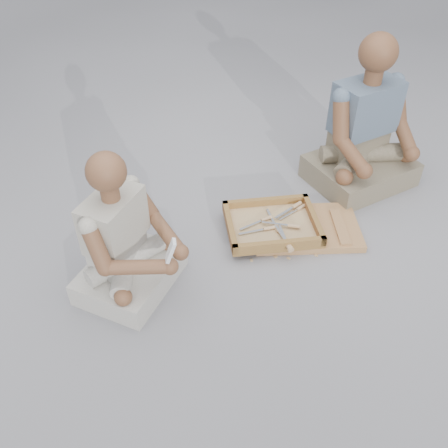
# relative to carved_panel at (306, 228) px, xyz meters

# --- Properties ---
(ground) EXTENTS (60.00, 60.00, 0.00)m
(ground) POSITION_rel_carved_panel_xyz_m (-0.32, -0.42, -0.02)
(ground) COLOR #949399
(ground) RESTS_ON ground
(carved_panel) EXTENTS (0.68, 0.51, 0.04)m
(carved_panel) POSITION_rel_carved_panel_xyz_m (0.00, 0.00, 0.00)
(carved_panel) COLOR olive
(carved_panel) RESTS_ON ground
(tool_tray) EXTENTS (0.62, 0.54, 0.07)m
(tool_tray) POSITION_rel_carved_panel_xyz_m (-0.20, -0.05, 0.04)
(tool_tray) COLOR brown
(tool_tray) RESTS_ON carved_panel
(chisel_0) EXTENTS (0.18, 0.15, 0.02)m
(chisel_0) POSITION_rel_carved_panel_xyz_m (-0.25, -0.02, 0.06)
(chisel_0) COLOR silver
(chisel_0) RESTS_ON tool_tray
(chisel_1) EXTENTS (0.16, 0.18, 0.02)m
(chisel_1) POSITION_rel_carved_panel_xyz_m (-0.07, 0.12, 0.07)
(chisel_1) COLOR silver
(chisel_1) RESTS_ON tool_tray
(chisel_2) EXTENTS (0.12, 0.20, 0.02)m
(chisel_2) POSITION_rel_carved_panel_xyz_m (-0.11, -0.22, 0.07)
(chisel_2) COLOR silver
(chisel_2) RESTS_ON tool_tray
(chisel_3) EXTENTS (0.10, 0.21, 0.02)m
(chisel_3) POSITION_rel_carved_panel_xyz_m (-0.18, -0.07, 0.05)
(chisel_3) COLOR silver
(chisel_3) RESTS_ON tool_tray
(chisel_4) EXTENTS (0.17, 0.17, 0.02)m
(chisel_4) POSITION_rel_carved_panel_xyz_m (-0.05, 0.11, 0.05)
(chisel_4) COLOR silver
(chisel_4) RESTS_ON tool_tray
(chisel_5) EXTENTS (0.21, 0.10, 0.02)m
(chisel_5) POSITION_rel_carved_panel_xyz_m (-0.23, -0.10, 0.05)
(chisel_5) COLOR silver
(chisel_5) RESTS_ON tool_tray
(chisel_6) EXTENTS (0.22, 0.03, 0.02)m
(chisel_6) POSITION_rel_carved_panel_xyz_m (-0.10, -0.07, 0.06)
(chisel_6) COLOR silver
(chisel_6) RESTS_ON tool_tray
(chisel_7) EXTENTS (0.08, 0.22, 0.02)m
(chisel_7) POSITION_rel_carved_panel_xyz_m (-0.11, -0.23, 0.06)
(chisel_7) COLOR silver
(chisel_7) RESTS_ON tool_tray
(wood_chip_0) EXTENTS (0.02, 0.02, 0.00)m
(wood_chip_0) POSITION_rel_carved_panel_xyz_m (-0.20, 0.02, -0.02)
(wood_chip_0) COLOR tan
(wood_chip_0) RESTS_ON ground
(wood_chip_1) EXTENTS (0.02, 0.02, 0.00)m
(wood_chip_1) POSITION_rel_carved_panel_xyz_m (-0.26, 0.23, -0.02)
(wood_chip_1) COLOR tan
(wood_chip_1) RESTS_ON ground
(wood_chip_2) EXTENTS (0.02, 0.02, 0.00)m
(wood_chip_2) POSITION_rel_carved_panel_xyz_m (-0.30, -0.29, -0.02)
(wood_chip_2) COLOR tan
(wood_chip_2) RESTS_ON ground
(wood_chip_3) EXTENTS (0.02, 0.02, 0.00)m
(wood_chip_3) POSITION_rel_carved_panel_xyz_m (0.06, -0.21, -0.02)
(wood_chip_3) COLOR tan
(wood_chip_3) RESTS_ON ground
(wood_chip_4) EXTENTS (0.02, 0.02, 0.00)m
(wood_chip_4) POSITION_rel_carved_panel_xyz_m (-0.01, 0.23, -0.02)
(wood_chip_4) COLOR tan
(wood_chip_4) RESTS_ON ground
(wood_chip_5) EXTENTS (0.02, 0.02, 0.00)m
(wood_chip_5) POSITION_rel_carved_panel_xyz_m (-0.41, -0.10, -0.02)
(wood_chip_5) COLOR tan
(wood_chip_5) RESTS_ON ground
(wood_chip_6) EXTENTS (0.02, 0.02, 0.00)m
(wood_chip_6) POSITION_rel_carved_panel_xyz_m (-0.09, -0.25, -0.02)
(wood_chip_6) COLOR tan
(wood_chip_6) RESTS_ON ground
(wood_chip_7) EXTENTS (0.02, 0.02, 0.00)m
(wood_chip_7) POSITION_rel_carved_panel_xyz_m (-0.17, -0.25, -0.02)
(wood_chip_7) COLOR tan
(wood_chip_7) RESTS_ON ground
(craftsman) EXTENTS (0.59, 0.61, 0.80)m
(craftsman) POSITION_rel_carved_panel_xyz_m (-0.92, -0.54, 0.25)
(craftsman) COLOR #BCB8AF
(craftsman) RESTS_ON ground
(companion) EXTENTS (0.80, 0.77, 0.97)m
(companion) POSITION_rel_carved_panel_xyz_m (0.34, 0.57, 0.30)
(companion) COLOR #786D57
(companion) RESTS_ON ground
(mobile_phone) EXTENTS (0.07, 0.06, 0.12)m
(mobile_phone) POSITION_rel_carved_panel_xyz_m (-0.65, -0.67, 0.37)
(mobile_phone) COLOR white
(mobile_phone) RESTS_ON craftsman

